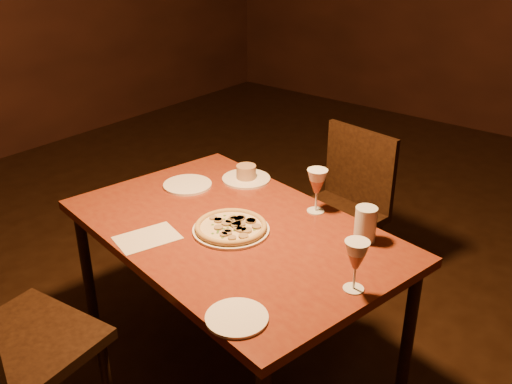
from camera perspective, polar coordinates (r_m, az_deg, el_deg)
The scene contains 11 objects.
floor at distance 2.71m, azimuth 0.66°, elevation -14.37°, with size 7.00×7.00×0.00m, color black.
dining_table at distance 2.19m, azimuth -2.32°, elevation -4.92°, with size 1.41×1.05×0.69m.
chair_far at distance 2.82m, azimuth 8.56°, elevation -1.36°, with size 0.46×0.46×0.84m.
pizza_plate at distance 2.13m, azimuth -2.52°, elevation -3.54°, with size 0.29×0.29×0.03m.
ramekin_saucer at distance 2.54m, azimuth -0.99°, elevation 1.69°, with size 0.22×0.22×0.07m.
wine_glass_far at distance 2.25m, azimuth 6.08°, elevation 0.11°, with size 0.08×0.08×0.18m, color #AD6048, non-canonical shape.
wine_glass_right at distance 1.80m, azimuth 9.91°, elevation -7.29°, with size 0.08×0.08×0.17m, color #AD6048, non-canonical shape.
water_tumbler at distance 2.08m, azimuth 10.89°, elevation -3.18°, with size 0.08×0.08×0.13m, color silver.
side_plate_left at distance 2.51m, azimuth -6.86°, elevation 0.72°, with size 0.21×0.21×0.01m, color white.
side_plate_near at distance 1.70m, azimuth -1.94°, elevation -12.45°, with size 0.19×0.19×0.01m, color white.
menu_card at distance 2.13m, azimuth -10.82°, elevation -4.53°, with size 0.15×0.22×0.00m, color beige.
Camera 1 is at (1.28, -1.63, 1.74)m, focal length 40.00 mm.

